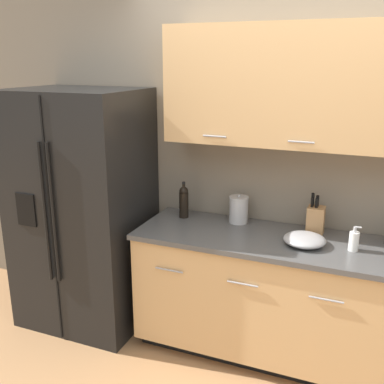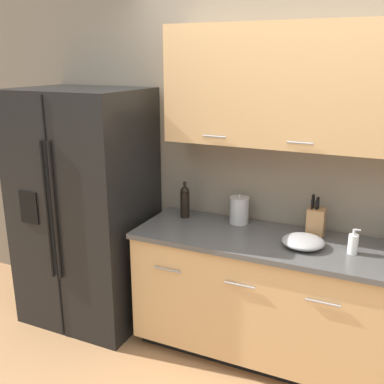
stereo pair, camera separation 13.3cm
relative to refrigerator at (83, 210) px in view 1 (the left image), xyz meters
The scene contains 8 objects.
wall_back 1.69m from the refrigerator, 12.71° to the left, with size 10.00×0.39×2.60m.
counter_unit 1.68m from the refrigerator, ahead, with size 2.13×0.64×0.90m.
refrigerator is the anchor object (origin of this frame).
knife_block 1.73m from the refrigerator, ahead, with size 0.11×0.11×0.28m.
wine_bottle 0.80m from the refrigerator, 14.65° to the left, with size 0.07×0.07×0.27m.
soap_dispenser 1.98m from the refrigerator, ahead, with size 0.07×0.06×0.16m.
steel_canister 1.20m from the refrigerator, 12.05° to the left, with size 0.14×0.14×0.21m.
mixing_bowl 1.68m from the refrigerator, ahead, with size 0.27×0.27×0.07m.
Camera 1 is at (0.47, -1.80, 2.04)m, focal length 42.00 mm.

